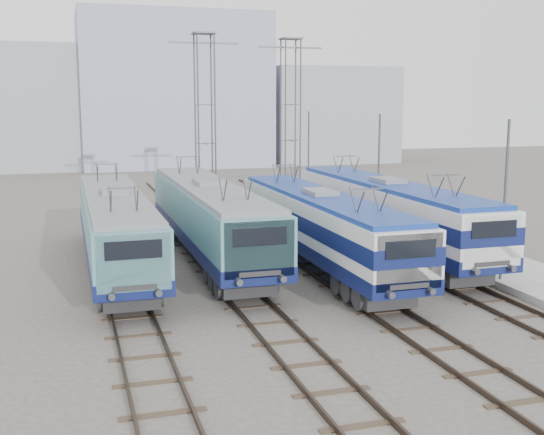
{
  "coord_description": "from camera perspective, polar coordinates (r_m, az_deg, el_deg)",
  "views": [
    {
      "loc": [
        -8.75,
        -21.99,
        7.68
      ],
      "look_at": [
        0.01,
        7.0,
        2.54
      ],
      "focal_mm": 45.0,
      "sensor_mm": 36.0,
      "label": 1
    }
  ],
  "objects": [
    {
      "name": "locomotive_far_right",
      "position": [
        34.94,
        9.74,
        0.65
      ],
      "size": [
        2.86,
        18.09,
        3.4
      ],
      "color": "#0D1548",
      "rests_on": "ground"
    },
    {
      "name": "locomotive_far_left",
      "position": [
        31.73,
        -12.94,
        -0.58
      ],
      "size": [
        2.77,
        17.51,
        3.29
      ],
      "color": "#0D1548",
      "rests_on": "ground"
    },
    {
      "name": "mast_rear",
      "position": [
        51.2,
        3.07,
        4.94
      ],
      "size": [
        0.12,
        0.12,
        7.0
      ],
      "primitive_type": "cylinder",
      "color": "#3F4247",
      "rests_on": "ground"
    },
    {
      "name": "locomotive_center_right",
      "position": [
        31.19,
        4.11,
        -0.48
      ],
      "size": [
        2.74,
        17.31,
        3.25
      ],
      "color": "#0D1548",
      "rests_on": "ground"
    },
    {
      "name": "ground",
      "position": [
        24.88,
        4.7,
        -8.38
      ],
      "size": [
        160.0,
        160.0,
        0.0
      ],
      "primitive_type": "plane",
      "color": "#514C47"
    },
    {
      "name": "mast_mid",
      "position": [
        40.17,
        8.9,
        3.55
      ],
      "size": [
        0.12,
        0.12,
        7.0
      ],
      "primitive_type": "cylinder",
      "color": "#3F4247",
      "rests_on": "ground"
    },
    {
      "name": "building_center",
      "position": [
        84.96,
        -8.31,
        10.43
      ],
      "size": [
        22.0,
        14.0,
        18.0
      ],
      "primitive_type": "cube",
      "color": "#8B94AE",
      "rests_on": "ground"
    },
    {
      "name": "locomotive_center_left",
      "position": [
        33.07,
        -5.25,
        0.21
      ],
      "size": [
        2.91,
        18.35,
        3.45
      ],
      "color": "#0D1548",
      "rests_on": "ground"
    },
    {
      "name": "catenary_tower_east",
      "position": [
        48.46,
        1.55,
        8.41
      ],
      "size": [
        4.5,
        1.2,
        12.0
      ],
      "color": "#3F4247",
      "rests_on": "ground"
    },
    {
      "name": "building_east",
      "position": [
        90.16,
        4.55,
        8.54
      ],
      "size": [
        16.0,
        12.0,
        12.0
      ],
      "primitive_type": "cube",
      "color": "gray",
      "rests_on": "ground"
    },
    {
      "name": "building_west",
      "position": [
        84.15,
        -20.63,
        8.57
      ],
      "size": [
        18.0,
        12.0,
        14.0
      ],
      "primitive_type": "cube",
      "color": "gray",
      "rests_on": "ground"
    },
    {
      "name": "platform",
      "position": [
        36.26,
        15.15,
        -2.69
      ],
      "size": [
        4.0,
        70.0,
        0.3
      ],
      "primitive_type": "cube",
      "color": "#9E9E99",
      "rests_on": "ground"
    },
    {
      "name": "catenary_tower_west",
      "position": [
        44.86,
        -5.62,
        8.27
      ],
      "size": [
        4.5,
        1.2,
        12.0
      ],
      "color": "#3F4247",
      "rests_on": "ground"
    },
    {
      "name": "mast_front",
      "position": [
        29.89,
        18.88,
        1.08
      ],
      "size": [
        0.12,
        0.12,
        7.0
      ],
      "primitive_type": "cylinder",
      "color": "#3F4247",
      "rests_on": "ground"
    }
  ]
}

